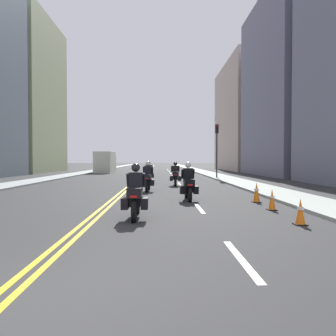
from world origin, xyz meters
TOP-DOWN VIEW (x-y plane):
  - ground_plane at (0.00, 48.00)m, footprint 264.00×264.00m
  - sidewalk_left at (-7.96, 48.00)m, footprint 2.32×144.00m
  - sidewalk_right at (7.96, 48.00)m, footprint 2.32×144.00m
  - centreline_yellow_inner at (-0.12, 48.00)m, footprint 0.12×132.00m
  - centreline_yellow_outer at (0.12, 48.00)m, footprint 0.12×132.00m
  - lane_dashes_white at (3.40, 29.00)m, footprint 0.14×56.40m
  - building_right_1 at (17.73, 33.06)m, footprint 9.36×15.51m
  - building_left_2 at (-17.06, 42.72)m, footprint 8.02×14.59m
  - building_right_2 at (17.83, 52.33)m, footprint 9.55×19.70m
  - motorcycle_0 at (1.26, 6.05)m, footprint 0.76×2.09m
  - motorcycle_1 at (3.21, 10.28)m, footprint 0.77×2.08m
  - motorcycle_2 at (1.32, 14.34)m, footprint 0.78×2.15m
  - motorcycle_3 at (3.03, 18.28)m, footprint 0.77×2.14m
  - motorcycle_4 at (1.13, 22.10)m, footprint 0.78×2.23m
  - traffic_cone_0 at (5.73, 4.93)m, footprint 0.32×0.32m
  - traffic_cone_1 at (5.93, 9.55)m, footprint 0.35×0.35m
  - traffic_cone_2 at (5.85, 7.48)m, footprint 0.31×0.31m
  - traffic_light_near at (7.20, 26.11)m, footprint 0.28×0.38m
  - parked_truck at (-5.40, 41.10)m, footprint 2.20×6.50m

SIDE VIEW (x-z plane):
  - ground_plane at x=0.00m, z-range 0.00..0.00m
  - centreline_yellow_inner at x=-0.12m, z-range 0.00..0.01m
  - centreline_yellow_outer at x=0.12m, z-range 0.00..0.01m
  - lane_dashes_white at x=3.40m, z-range 0.00..0.01m
  - sidewalk_left at x=-7.96m, z-range 0.00..0.12m
  - sidewalk_right at x=7.96m, z-range 0.00..0.12m
  - traffic_cone_0 at x=5.73m, z-range 0.00..0.70m
  - traffic_cone_2 at x=5.85m, z-range 0.00..0.72m
  - traffic_cone_1 at x=5.93m, z-range 0.00..0.82m
  - motorcycle_1 at x=3.21m, z-range -0.17..1.48m
  - motorcycle_0 at x=1.26m, z-range -0.16..1.47m
  - motorcycle_3 at x=3.03m, z-range -0.15..1.46m
  - motorcycle_4 at x=1.13m, z-range -0.14..1.47m
  - motorcycle_2 at x=1.32m, z-range -0.16..1.52m
  - parked_truck at x=-5.40m, z-range -0.13..2.67m
  - traffic_light_near at x=7.20m, z-range 0.94..5.91m
  - building_right_2 at x=17.83m, z-range 0.00..18.05m
  - building_right_1 at x=17.73m, z-range 0.00..19.78m
  - building_left_2 at x=-17.06m, z-range 0.00..21.31m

